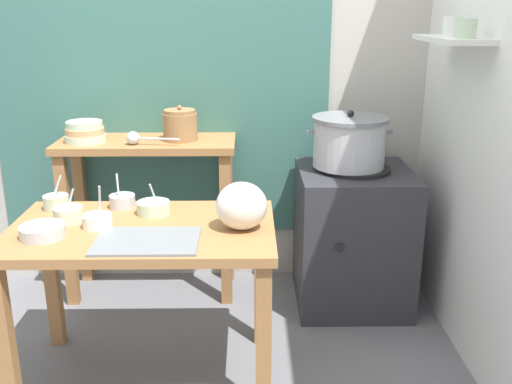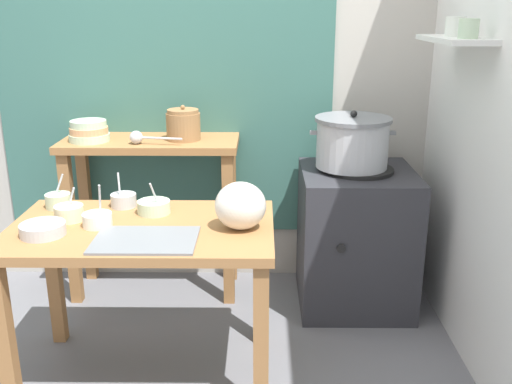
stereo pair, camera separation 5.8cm
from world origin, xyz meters
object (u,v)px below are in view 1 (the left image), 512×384
prep_bowl_0 (122,201)px  stove_block (352,237)px  prep_bowl_2 (42,231)px  prep_bowl_3 (153,207)px  bowl_stack_enamel (85,132)px  plastic_bag (242,206)px  steamer_pot (349,142)px  prep_bowl_1 (97,220)px  prep_bowl_5 (56,202)px  ladle (135,138)px  prep_table (143,251)px  clay_pot (180,125)px  serving_tray (147,241)px  back_shelf_table (149,179)px  prep_bowl_4 (68,214)px

prep_bowl_0 → stove_block: bearing=22.0°
prep_bowl_2 → prep_bowl_3: prep_bowl_3 is taller
bowl_stack_enamel → plastic_bag: size_ratio=1.03×
steamer_pot → prep_bowl_0: (-1.10, -0.48, -0.16)m
steamer_pot → plastic_bag: 0.94m
prep_bowl_1 → prep_bowl_0: bearing=78.4°
prep_bowl_5 → prep_bowl_0: bearing=3.4°
prep_bowl_3 → prep_bowl_5: (-0.45, 0.07, 0.00)m
bowl_stack_enamel → prep_bowl_2: (0.06, -0.90, -0.21)m
prep_bowl_2 → ladle: bearing=75.1°
prep_table → clay_pot: bearing=84.7°
prep_table → prep_bowl_5: (-0.42, 0.22, 0.15)m
serving_tray → prep_bowl_0: bearing=113.4°
stove_block → clay_pot: 1.12m
plastic_bag → prep_bowl_3: size_ratio=1.43×
back_shelf_table → plastic_bag: bearing=-58.7°
back_shelf_table → stove_block: size_ratio=1.23×
ladle → plastic_bag: (0.56, -0.76, -0.12)m
prep_table → prep_bowl_2: (-0.37, -0.11, 0.14)m
prep_bowl_2 → prep_bowl_5: bearing=98.6°
bowl_stack_enamel → prep_bowl_4: (0.11, -0.73, -0.20)m
prep_bowl_5 → prep_bowl_3: bearing=-8.7°
prep_bowl_3 → prep_bowl_4: bearing=-164.7°
ladle → prep_bowl_3: bearing=-73.1°
ladle → plastic_bag: bearing=-53.4°
bowl_stack_enamel → serving_tray: 1.10m
prep_bowl_1 → prep_bowl_4: 0.16m
steamer_pot → ladle: 1.12m
serving_tray → prep_bowl_3: bearing=94.3°
bowl_stack_enamel → prep_bowl_5: size_ratio=1.41×
prep_bowl_4 → serving_tray: bearing=-32.1°
prep_table → plastic_bag: bearing=-4.3°
steamer_pot → serving_tray: steamer_pot is taller
ladle → plastic_bag: size_ratio=1.35×
clay_pot → bowl_stack_enamel: clay_pot is taller
stove_block → prep_bowl_1: 1.44m
back_shelf_table → clay_pot: (0.19, 0.00, 0.30)m
bowl_stack_enamel → prep_bowl_1: bowl_stack_enamel is taller
plastic_bag → back_shelf_table: bearing=121.3°
back_shelf_table → prep_bowl_0: back_shelf_table is taller
bowl_stack_enamel → prep_bowl_3: size_ratio=1.47×
clay_pot → plastic_bag: size_ratio=0.90×
prep_bowl_3 → steamer_pot: bearing=30.8°
back_shelf_table → plastic_bag: plastic_bag is taller
prep_bowl_2 → prep_bowl_3: 0.48m
steamer_pot → clay_pot: size_ratio=2.36×
bowl_stack_enamel → prep_bowl_1: (0.25, -0.80, -0.20)m
prep_table → clay_pot: 0.91m
stove_block → prep_bowl_3: size_ratio=5.32×
prep_table → steamer_pot: bearing=36.5°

